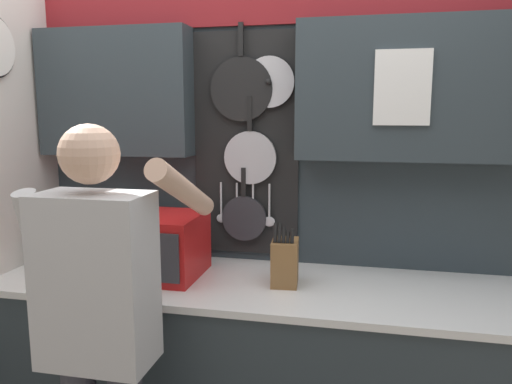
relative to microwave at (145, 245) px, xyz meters
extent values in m
cube|color=#2D383D|center=(0.49, 0.01, -0.62)|extent=(2.23, 0.64, 0.90)
cube|color=white|center=(0.49, 0.01, -0.15)|extent=(2.26, 0.67, 0.03)
cube|color=#2D383D|center=(0.49, 0.35, 0.09)|extent=(2.83, 0.04, 2.32)
cube|color=#2D383D|center=(-0.24, 0.25, 0.68)|extent=(0.76, 0.16, 0.61)
cube|color=#2D383D|center=(1.13, 0.25, 0.68)|extent=(0.96, 0.16, 0.61)
cube|color=black|center=(0.39, 0.32, 0.43)|extent=(0.51, 0.01, 1.06)
cylinder|color=black|center=(0.38, 0.29, 0.70)|extent=(0.30, 0.02, 0.30)
cube|color=black|center=(0.38, 0.29, 0.92)|extent=(0.02, 0.02, 0.15)
cylinder|color=#B7B7BC|center=(0.42, 0.29, 0.37)|extent=(0.25, 0.02, 0.25)
cube|color=black|center=(0.42, 0.29, 0.58)|extent=(0.02, 0.02, 0.16)
cylinder|color=#2D2D33|center=(0.39, 0.29, 0.08)|extent=(0.22, 0.02, 0.22)
cube|color=black|center=(0.39, 0.29, 0.26)|extent=(0.02, 0.02, 0.14)
cylinder|color=silver|center=(0.51, 0.29, 0.73)|extent=(0.24, 0.01, 0.24)
sphere|color=black|center=(0.51, 0.27, 0.73)|extent=(0.03, 0.03, 0.03)
cylinder|color=silver|center=(0.27, 0.29, 0.17)|extent=(0.01, 0.01, 0.17)
ellipsoid|color=silver|center=(0.27, 0.29, 0.07)|extent=(0.05, 0.01, 0.04)
cylinder|color=silver|center=(0.35, 0.29, 0.16)|extent=(0.01, 0.01, 0.18)
ellipsoid|color=silver|center=(0.35, 0.29, 0.06)|extent=(0.04, 0.01, 0.04)
cylinder|color=silver|center=(0.43, 0.29, 0.16)|extent=(0.01, 0.01, 0.18)
ellipsoid|color=silver|center=(0.43, 0.29, 0.05)|extent=(0.05, 0.01, 0.05)
cylinder|color=silver|center=(0.51, 0.29, 0.17)|extent=(0.01, 0.01, 0.17)
ellipsoid|color=silver|center=(0.51, 0.29, 0.07)|extent=(0.06, 0.01, 0.05)
cube|color=white|center=(1.09, 0.16, 0.69)|extent=(0.23, 0.02, 0.31)
cube|color=red|center=(0.00, 0.00, 0.00)|extent=(0.50, 0.36, 0.28)
cube|color=black|center=(-0.06, -0.18, 0.00)|extent=(0.28, 0.01, 0.17)
cube|color=#333338|center=(0.18, -0.18, 0.00)|extent=(0.11, 0.01, 0.21)
cube|color=brown|center=(0.64, 0.00, -0.04)|extent=(0.12, 0.16, 0.19)
cylinder|color=black|center=(0.60, -0.03, 0.09)|extent=(0.02, 0.04, 0.08)
cylinder|color=black|center=(0.62, -0.03, 0.09)|extent=(0.02, 0.04, 0.08)
cylinder|color=black|center=(0.64, -0.03, 0.09)|extent=(0.02, 0.03, 0.07)
cylinder|color=black|center=(0.65, -0.03, 0.08)|extent=(0.02, 0.03, 0.05)
cylinder|color=black|center=(0.67, -0.03, 0.08)|extent=(0.02, 0.02, 0.06)
cylinder|color=white|center=(-0.47, 0.00, -0.07)|extent=(0.12, 0.12, 0.14)
cylinder|color=silver|center=(-0.48, 0.02, 0.06)|extent=(0.07, 0.03, 0.29)
cylinder|color=silver|center=(-0.47, 0.00, 0.05)|extent=(0.03, 0.04, 0.26)
cylinder|color=tan|center=(-0.50, -0.01, 0.02)|extent=(0.04, 0.03, 0.19)
cylinder|color=tan|center=(-0.46, 0.02, 0.06)|extent=(0.03, 0.02, 0.28)
cylinder|color=silver|center=(-0.48, 0.01, 0.05)|extent=(0.05, 0.02, 0.26)
cylinder|color=tan|center=(-0.50, 0.01, 0.02)|extent=(0.03, 0.05, 0.20)
cylinder|color=red|center=(-0.46, -0.02, 0.05)|extent=(0.04, 0.02, 0.26)
cube|color=#BCBCBC|center=(0.07, -0.55, 0.03)|extent=(0.38, 0.22, 0.60)
sphere|color=#DBAD8E|center=(0.07, -0.55, 0.46)|extent=(0.20, 0.20, 0.20)
cylinder|color=#BCBCBC|center=(-0.16, -0.51, 0.07)|extent=(0.08, 0.22, 0.53)
cylinder|color=#DBAD8E|center=(0.30, -0.31, 0.31)|extent=(0.08, 0.52, 0.28)
camera|label=1|loc=(0.95, -2.02, 0.59)|focal=35.00mm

